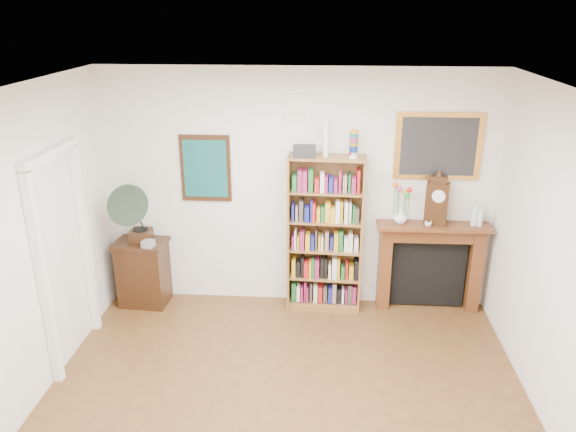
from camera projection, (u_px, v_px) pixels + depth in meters
The scene contains 15 objects.
room at pixel (279, 296), 4.12m from camera, with size 4.51×5.01×2.81m.
door_casing at pixel (63, 241), 5.44m from camera, with size 0.08×1.02×2.17m.
teal_poster at pixel (206, 168), 6.42m from camera, with size 0.58×0.04×0.78m.
small_picture at pixel (297, 108), 6.10m from camera, with size 0.26×0.04×0.30m.
gilt_painting at pixel (438, 147), 6.14m from camera, with size 0.95×0.04×0.75m.
bookshelf at pixel (325, 226), 6.40m from camera, with size 0.87×0.35×2.13m.
side_cabinet at pixel (144, 273), 6.71m from camera, with size 0.59×0.43×0.81m, color black.
fireplace at pixel (430, 259), 6.54m from camera, with size 1.28×0.32×1.08m.
gramophone at pixel (134, 210), 6.31m from camera, with size 0.47×0.58×0.77m.
cd_stack at pixel (148, 244), 6.41m from camera, with size 0.12×0.12×0.08m, color #B0B1BD.
mantel_clock at pixel (437, 201), 6.25m from camera, with size 0.27×0.19×0.57m.
flower_vase at pixel (400, 216), 6.35m from camera, with size 0.17×0.17×0.17m, color white.
teacup at pixel (428, 224), 6.27m from camera, with size 0.08×0.08×0.06m, color silver.
bottle_left at pixel (474, 215), 6.27m from camera, with size 0.07×0.07×0.24m, color silver.
bottle_right at pixel (480, 218), 6.26m from camera, with size 0.06×0.06×0.20m, color silver.
Camera 1 is at (0.32, -3.64, 3.40)m, focal length 35.00 mm.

